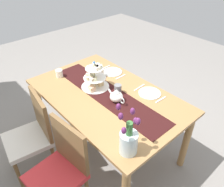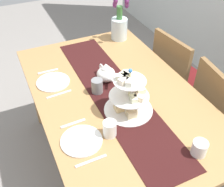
{
  "view_description": "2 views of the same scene",
  "coord_description": "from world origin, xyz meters",
  "px_view_note": "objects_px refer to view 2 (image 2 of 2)",
  "views": [
    {
      "loc": [
        -1.44,
        1.19,
        2.11
      ],
      "look_at": [
        -0.08,
        -0.01,
        0.82
      ],
      "focal_mm": 35.76,
      "sensor_mm": 36.0,
      "label": 1
    },
    {
      "loc": [
        1.24,
        -0.6,
        1.9
      ],
      "look_at": [
        0.07,
        -0.05,
        0.83
      ],
      "focal_mm": 43.01,
      "sensor_mm": 36.0,
      "label": 2
    }
  ],
  "objects_px": {
    "cream_jug": "(199,148)",
    "fork_left": "(48,71)",
    "chair_right": "(220,115)",
    "dinner_plate_left": "(53,82)",
    "teapot": "(106,73)",
    "chair_left": "(177,76)",
    "fork_right": "(73,123)",
    "tiered_cake_stand": "(129,97)",
    "dinner_plate_right": "(81,141)",
    "knife_right": "(91,161)",
    "tulip_vase": "(119,25)",
    "dining_table": "(115,104)",
    "mug_grey": "(97,86)",
    "mug_white_text": "(110,129)",
    "knife_left": "(59,94)"
  },
  "relations": [
    {
      "from": "mug_grey",
      "to": "dinner_plate_right",
      "type": "bearing_deg",
      "value": -33.95
    },
    {
      "from": "tiered_cake_stand",
      "to": "knife_right",
      "type": "height_order",
      "value": "tiered_cake_stand"
    },
    {
      "from": "tulip_vase",
      "to": "fork_left",
      "type": "relative_size",
      "value": 2.64
    },
    {
      "from": "chair_right",
      "to": "mug_white_text",
      "type": "relative_size",
      "value": 9.58
    },
    {
      "from": "dinner_plate_right",
      "to": "tiered_cake_stand",
      "type": "bearing_deg",
      "value": 108.15
    },
    {
      "from": "dining_table",
      "to": "dinner_plate_right",
      "type": "relative_size",
      "value": 7.14
    },
    {
      "from": "mug_grey",
      "to": "chair_left",
      "type": "bearing_deg",
      "value": 104.13
    },
    {
      "from": "knife_left",
      "to": "knife_right",
      "type": "height_order",
      "value": "same"
    },
    {
      "from": "chair_right",
      "to": "dinner_plate_right",
      "type": "xyz_separation_m",
      "value": [
        0.03,
        -1.08,
        0.27
      ]
    },
    {
      "from": "teapot",
      "to": "chair_left",
      "type": "bearing_deg",
      "value": 98.98
    },
    {
      "from": "fork_right",
      "to": "tiered_cake_stand",
      "type": "bearing_deg",
      "value": 85.08
    },
    {
      "from": "fork_left",
      "to": "knife_right",
      "type": "distance_m",
      "value": 0.87
    },
    {
      "from": "chair_right",
      "to": "teapot",
      "type": "relative_size",
      "value": 3.82
    },
    {
      "from": "tiered_cake_stand",
      "to": "tulip_vase",
      "type": "bearing_deg",
      "value": 157.72
    },
    {
      "from": "teapot",
      "to": "cream_jug",
      "type": "height_order",
      "value": "teapot"
    },
    {
      "from": "teapot",
      "to": "fork_right",
      "type": "height_order",
      "value": "teapot"
    },
    {
      "from": "tulip_vase",
      "to": "mug_white_text",
      "type": "xyz_separation_m",
      "value": [
        0.99,
        -0.54,
        -0.08
      ]
    },
    {
      "from": "fork_right",
      "to": "knife_right",
      "type": "bearing_deg",
      "value": 0.0
    },
    {
      "from": "dinner_plate_left",
      "to": "knife_left",
      "type": "distance_m",
      "value": 0.15
    },
    {
      "from": "knife_right",
      "to": "teapot",
      "type": "bearing_deg",
      "value": 149.95
    },
    {
      "from": "fork_right",
      "to": "mug_grey",
      "type": "xyz_separation_m",
      "value": [
        -0.21,
        0.24,
        0.05
      ]
    },
    {
      "from": "fork_right",
      "to": "knife_right",
      "type": "relative_size",
      "value": 0.88
    },
    {
      "from": "dining_table",
      "to": "knife_right",
      "type": "distance_m",
      "value": 0.57
    },
    {
      "from": "teapot",
      "to": "fork_left",
      "type": "relative_size",
      "value": 1.59
    },
    {
      "from": "chair_right",
      "to": "dinner_plate_left",
      "type": "relative_size",
      "value": 3.96
    },
    {
      "from": "knife_right",
      "to": "dinner_plate_left",
      "type": "bearing_deg",
      "value": 180.0
    },
    {
      "from": "tiered_cake_stand",
      "to": "knife_right",
      "type": "relative_size",
      "value": 1.79
    },
    {
      "from": "chair_left",
      "to": "knife_left",
      "type": "xyz_separation_m",
      "value": [
        0.13,
        -1.08,
        0.27
      ]
    },
    {
      "from": "tiered_cake_stand",
      "to": "dinner_plate_left",
      "type": "distance_m",
      "value": 0.59
    },
    {
      "from": "cream_jug",
      "to": "dinner_plate_right",
      "type": "height_order",
      "value": "cream_jug"
    },
    {
      "from": "knife_right",
      "to": "mug_white_text",
      "type": "xyz_separation_m",
      "value": [
        -0.12,
        0.16,
        0.04
      ]
    },
    {
      "from": "cream_jug",
      "to": "fork_left",
      "type": "xyz_separation_m",
      "value": [
        -1.06,
        -0.52,
        -0.04
      ]
    },
    {
      "from": "dining_table",
      "to": "fork_right",
      "type": "relative_size",
      "value": 10.95
    },
    {
      "from": "chair_left",
      "to": "fork_right",
      "type": "bearing_deg",
      "value": -68.6
    },
    {
      "from": "cream_jug",
      "to": "fork_left",
      "type": "bearing_deg",
      "value": -153.76
    },
    {
      "from": "knife_left",
      "to": "fork_right",
      "type": "bearing_deg",
      "value": 0.0
    },
    {
      "from": "dining_table",
      "to": "mug_grey",
      "type": "relative_size",
      "value": 17.29
    },
    {
      "from": "dinner_plate_left",
      "to": "fork_left",
      "type": "distance_m",
      "value": 0.15
    },
    {
      "from": "dinner_plate_left",
      "to": "dinner_plate_right",
      "type": "height_order",
      "value": "same"
    },
    {
      "from": "dining_table",
      "to": "dinner_plate_left",
      "type": "height_order",
      "value": "dinner_plate_left"
    },
    {
      "from": "dinner_plate_left",
      "to": "mug_grey",
      "type": "bearing_deg",
      "value": 46.66
    },
    {
      "from": "fork_right",
      "to": "tulip_vase",
      "type": "bearing_deg",
      "value": 139.7
    },
    {
      "from": "tiered_cake_stand",
      "to": "dinner_plate_right",
      "type": "height_order",
      "value": "tiered_cake_stand"
    },
    {
      "from": "dinner_plate_right",
      "to": "knife_right",
      "type": "relative_size",
      "value": 1.35
    },
    {
      "from": "fork_left",
      "to": "knife_right",
      "type": "height_order",
      "value": "same"
    },
    {
      "from": "cream_jug",
      "to": "mug_grey",
      "type": "bearing_deg",
      "value": -157.71
    },
    {
      "from": "fork_right",
      "to": "mug_grey",
      "type": "height_order",
      "value": "mug_grey"
    },
    {
      "from": "chair_left",
      "to": "tiered_cake_stand",
      "type": "height_order",
      "value": "tiered_cake_stand"
    },
    {
      "from": "dining_table",
      "to": "fork_left",
      "type": "height_order",
      "value": "fork_left"
    },
    {
      "from": "tiered_cake_stand",
      "to": "fork_left",
      "type": "height_order",
      "value": "tiered_cake_stand"
    }
  ]
}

